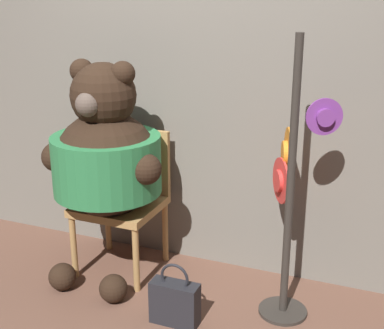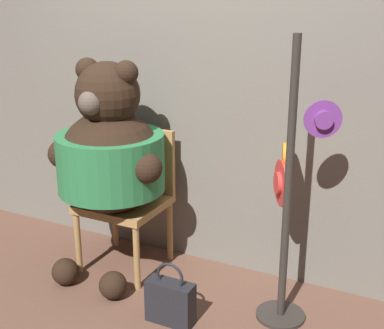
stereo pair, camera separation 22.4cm
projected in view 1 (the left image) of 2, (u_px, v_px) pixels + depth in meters
name	position (u px, v px, depth m)	size (l,w,h in m)	color
ground_plane	(165.00, 304.00, 3.19)	(14.00, 14.00, 0.00)	brown
wall_back	(206.00, 70.00, 3.35)	(8.00, 0.10, 2.60)	slate
chair	(125.00, 194.00, 3.50)	(0.51, 0.48, 0.92)	#B2844C
teddy_bear	(106.00, 157.00, 3.28)	(0.81, 0.72, 1.39)	black
hat_display_rack	(290.00, 191.00, 2.94)	(0.38, 0.46, 1.59)	#332D28
handbag_on_ground	(175.00, 302.00, 2.97)	(0.27, 0.11, 0.37)	#232328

